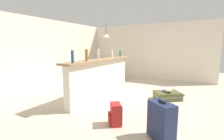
{
  "coord_description": "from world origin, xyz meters",
  "views": [
    {
      "loc": [
        -4.35,
        -2.2,
        1.5
      ],
      "look_at": [
        0.22,
        0.45,
        0.72
      ],
      "focal_mm": 25.96,
      "sensor_mm": 36.0,
      "label": 1
    }
  ],
  "objects_px": {
    "bottle_green": "(120,54)",
    "dining_chair_far_side": "(97,68)",
    "dining_chair_near_partition": "(118,70)",
    "pendant_lamp": "(106,36)",
    "dining_table": "(107,66)",
    "suitcase_flat_olive": "(167,95)",
    "bottle_amber": "(87,55)",
    "backpack_red": "(115,115)",
    "book_stack": "(167,91)",
    "suitcase_upright_navy": "(161,121)",
    "bottle_blue": "(73,57)",
    "bottle_clear": "(98,54)",
    "bottle_white": "(112,54)"
  },
  "relations": [
    {
      "from": "suitcase_upright_navy",
      "to": "book_stack",
      "type": "bearing_deg",
      "value": 8.92
    },
    {
      "from": "suitcase_upright_navy",
      "to": "dining_chair_near_partition",
      "type": "bearing_deg",
      "value": 37.16
    },
    {
      "from": "bottle_amber",
      "to": "dining_table",
      "type": "bearing_deg",
      "value": 21.88
    },
    {
      "from": "bottle_amber",
      "to": "suitcase_flat_olive",
      "type": "xyz_separation_m",
      "value": [
        1.38,
        -1.77,
        -1.16
      ]
    },
    {
      "from": "suitcase_upright_navy",
      "to": "backpack_red",
      "type": "relative_size",
      "value": 1.6
    },
    {
      "from": "book_stack",
      "to": "bottle_amber",
      "type": "bearing_deg",
      "value": 128.08
    },
    {
      "from": "bottle_amber",
      "to": "dining_chair_far_side",
      "type": "bearing_deg",
      "value": 30.97
    },
    {
      "from": "dining_chair_near_partition",
      "to": "pendant_lamp",
      "type": "bearing_deg",
      "value": 79.65
    },
    {
      "from": "dining_chair_near_partition",
      "to": "pendant_lamp",
      "type": "distance_m",
      "value": 1.56
    },
    {
      "from": "bottle_blue",
      "to": "dining_chair_far_side",
      "type": "distance_m",
      "value": 3.75
    },
    {
      "from": "dining_chair_near_partition",
      "to": "bottle_amber",
      "type": "bearing_deg",
      "value": -169.07
    },
    {
      "from": "backpack_red",
      "to": "book_stack",
      "type": "distance_m",
      "value": 2.12
    },
    {
      "from": "dining_chair_near_partition",
      "to": "dining_chair_far_side",
      "type": "height_order",
      "value": "same"
    },
    {
      "from": "bottle_clear",
      "to": "bottle_white",
      "type": "relative_size",
      "value": 1.13
    },
    {
      "from": "dining_chair_far_side",
      "to": "backpack_red",
      "type": "xyz_separation_m",
      "value": [
        -3.38,
        -2.83,
        -0.31
      ]
    },
    {
      "from": "bottle_blue",
      "to": "book_stack",
      "type": "distance_m",
      "value": 2.77
    },
    {
      "from": "suitcase_flat_olive",
      "to": "bottle_amber",
      "type": "bearing_deg",
      "value": 128.0
    },
    {
      "from": "bottle_amber",
      "to": "bottle_clear",
      "type": "height_order",
      "value": "bottle_amber"
    },
    {
      "from": "dining_table",
      "to": "dining_chair_near_partition",
      "type": "bearing_deg",
      "value": -92.13
    },
    {
      "from": "dining_table",
      "to": "dining_chair_far_side",
      "type": "height_order",
      "value": "dining_chair_far_side"
    },
    {
      "from": "bottle_amber",
      "to": "book_stack",
      "type": "relative_size",
      "value": 0.99
    },
    {
      "from": "bottle_white",
      "to": "backpack_red",
      "type": "relative_size",
      "value": 0.61
    },
    {
      "from": "bottle_blue",
      "to": "bottle_clear",
      "type": "xyz_separation_m",
      "value": [
        1.2,
        0.14,
        0.0
      ]
    },
    {
      "from": "pendant_lamp",
      "to": "backpack_red",
      "type": "height_order",
      "value": "pendant_lamp"
    },
    {
      "from": "dining_chair_near_partition",
      "to": "suitcase_flat_olive",
      "type": "bearing_deg",
      "value": -119.52
    },
    {
      "from": "bottle_white",
      "to": "suitcase_flat_olive",
      "type": "distance_m",
      "value": 2.11
    },
    {
      "from": "bottle_white",
      "to": "bottle_green",
      "type": "xyz_separation_m",
      "value": [
        0.58,
        0.01,
        -0.02
      ]
    },
    {
      "from": "bottle_blue",
      "to": "dining_table",
      "type": "distance_m",
      "value": 3.5
    },
    {
      "from": "dining_chair_far_side",
      "to": "backpack_red",
      "type": "relative_size",
      "value": 2.21
    },
    {
      "from": "dining_table",
      "to": "suitcase_flat_olive",
      "type": "xyz_separation_m",
      "value": [
        -1.31,
        -2.85,
        -0.54
      ]
    },
    {
      "from": "bottle_blue",
      "to": "backpack_red",
      "type": "xyz_separation_m",
      "value": [
        -0.11,
        -1.16,
        -1.06
      ]
    },
    {
      "from": "backpack_red",
      "to": "dining_chair_far_side",
      "type": "bearing_deg",
      "value": 39.99
    },
    {
      "from": "bottle_clear",
      "to": "suitcase_upright_navy",
      "type": "relative_size",
      "value": 0.43
    },
    {
      "from": "bottle_clear",
      "to": "dining_chair_far_side",
      "type": "bearing_deg",
      "value": 36.67
    },
    {
      "from": "dining_table",
      "to": "suitcase_flat_olive",
      "type": "bearing_deg",
      "value": -114.76
    },
    {
      "from": "dining_chair_far_side",
      "to": "bottle_clear",
      "type": "bearing_deg",
      "value": -143.33
    },
    {
      "from": "bottle_blue",
      "to": "bottle_white",
      "type": "bearing_deg",
      "value": 1.74
    },
    {
      "from": "bottle_amber",
      "to": "pendant_lamp",
      "type": "xyz_separation_m",
      "value": [
        2.79,
        1.15,
        0.66
      ]
    },
    {
      "from": "bottle_green",
      "to": "book_stack",
      "type": "relative_size",
      "value": 0.7
    },
    {
      "from": "bottle_green",
      "to": "book_stack",
      "type": "distance_m",
      "value": 2.08
    },
    {
      "from": "bottle_clear",
      "to": "suitcase_flat_olive",
      "type": "relative_size",
      "value": 0.33
    },
    {
      "from": "dining_chair_far_side",
      "to": "backpack_red",
      "type": "bearing_deg",
      "value": -140.01
    },
    {
      "from": "bottle_blue",
      "to": "bottle_white",
      "type": "distance_m",
      "value": 1.88
    },
    {
      "from": "bottle_clear",
      "to": "pendant_lamp",
      "type": "height_order",
      "value": "pendant_lamp"
    },
    {
      "from": "pendant_lamp",
      "to": "bottle_blue",
      "type": "bearing_deg",
      "value": -160.21
    },
    {
      "from": "bottle_amber",
      "to": "backpack_red",
      "type": "height_order",
      "value": "bottle_amber"
    },
    {
      "from": "bottle_green",
      "to": "dining_chair_far_side",
      "type": "xyz_separation_m",
      "value": [
        0.81,
        1.61,
        -0.72
      ]
    },
    {
      "from": "book_stack",
      "to": "pendant_lamp",
      "type": "bearing_deg",
      "value": 64.07
    },
    {
      "from": "dining_chair_far_side",
      "to": "book_stack",
      "type": "height_order",
      "value": "dining_chair_far_side"
    },
    {
      "from": "bottle_clear",
      "to": "bottle_white",
      "type": "bearing_deg",
      "value": -6.8
    }
  ]
}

